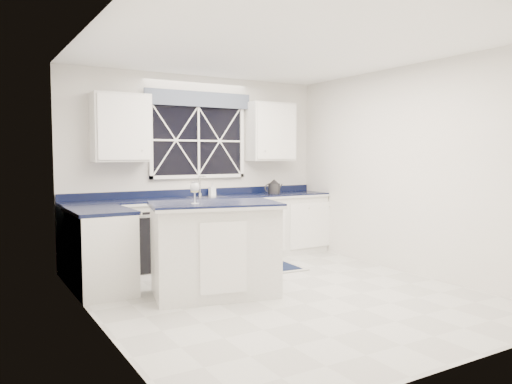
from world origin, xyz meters
TOP-DOWN VIEW (x-y plane):
  - ground at (0.00, 0.00)m, footprint 4.50×4.50m
  - back_wall at (0.00, 2.25)m, footprint 4.00×0.10m
  - base_cabinets at (-0.33, 1.78)m, footprint 3.99×1.60m
  - countertop at (0.00, 1.95)m, footprint 3.98×0.64m
  - dishwasher at (-1.10, 1.95)m, footprint 0.60×0.58m
  - window at (0.00, 2.20)m, footprint 1.65×0.09m
  - upper_cabinets at (0.00, 2.08)m, footprint 3.10×0.34m
  - faucet at (0.00, 2.14)m, footprint 0.05×0.20m
  - island at (-0.65, 0.35)m, footprint 1.53×1.12m
  - rug at (0.36, 1.14)m, footprint 1.25×0.81m
  - kettle at (1.18, 1.98)m, footprint 0.31×0.20m
  - wine_glass at (-0.90, 0.31)m, footprint 0.10×0.10m
  - soap_bottle at (0.18, 2.12)m, footprint 0.09×0.09m

SIDE VIEW (x-z plane):
  - ground at x=0.00m, z-range 0.00..0.00m
  - rug at x=0.36m, z-range 0.00..0.02m
  - dishwasher at x=-1.10m, z-range 0.00..0.82m
  - base_cabinets at x=-0.33m, z-range 0.00..0.90m
  - island at x=-0.65m, z-range 0.00..1.03m
  - countertop at x=0.00m, z-range 0.90..0.94m
  - soap_bottle at x=0.18m, z-range 0.94..1.12m
  - kettle at x=1.18m, z-range 0.93..1.15m
  - faucet at x=0.00m, z-range 0.95..1.25m
  - wine_glass at x=-0.90m, z-range 1.07..1.31m
  - back_wall at x=0.00m, z-range 0.00..2.70m
  - window at x=0.00m, z-range 1.20..2.46m
  - upper_cabinets at x=0.00m, z-range 1.45..2.35m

